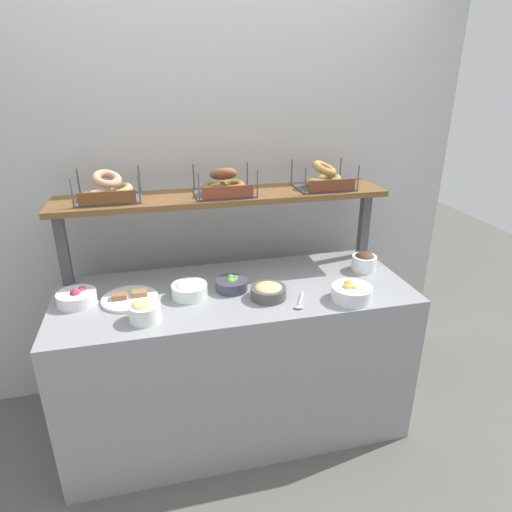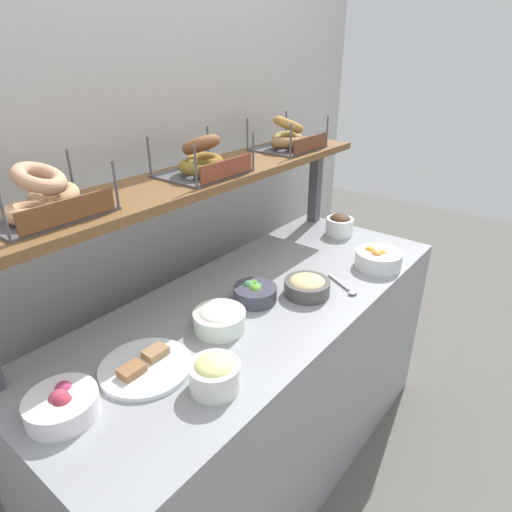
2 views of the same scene
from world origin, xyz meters
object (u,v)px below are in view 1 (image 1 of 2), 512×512
Objects in this scene: bagel_basket_cinnamon_raisin at (224,185)px; serving_plate_white at (130,298)px; bagel_basket_sesame at (108,190)px; bowl_hummus at (268,291)px; serving_spoon_near_plate at (300,303)px; bowl_chocolate_spread at (364,261)px; bowl_veggie_mix at (232,284)px; bowl_cream_cheese at (189,289)px; bagel_basket_everything at (324,179)px; bowl_fruit_salad at (351,292)px; bowl_egg_salad at (145,310)px; bowl_beet_salad at (77,297)px.

serving_plate_white is at bearing -154.78° from bagel_basket_cinnamon_raisin.
bagel_basket_sesame reaches higher than serving_plate_white.
serving_spoon_near_plate is at bearing -38.57° from bowl_hummus.
bagel_basket_cinnamon_raisin reaches higher than serving_spoon_near_plate.
serving_spoon_near_plate is (-0.47, -0.29, -0.04)m from bowl_chocolate_spread.
bowl_veggie_mix is 1.00× the size of serving_spoon_near_plate.
bowl_chocolate_spread is 0.87m from bagel_basket_cinnamon_raisin.
bagel_basket_everything is at bearing 19.83° from bowl_cream_cheese.
bowl_fruit_salad is (0.54, -0.24, 0.01)m from bowl_veggie_mix.
bowl_hummus is at bearing 7.30° from bowl_egg_salad.
serving_plate_white is 1.66× the size of serving_spoon_near_plate.
bowl_cream_cheese is 0.29m from serving_plate_white.
bowl_beet_salad is 0.60× the size of bagel_basket_everything.
bowl_hummus is at bearing 163.84° from bowl_fruit_salad.
serving_spoon_near_plate is at bearing -120.31° from bagel_basket_everything.
serving_plate_white is 0.88× the size of bagel_basket_everything.
bowl_fruit_salad reaches higher than serving_spoon_near_plate.
bowl_egg_salad reaches higher than bowl_veggie_mix.
bowl_cream_cheese reaches higher than serving_plate_white.
bowl_veggie_mix is 0.88× the size of bowl_beet_salad.
bowl_beet_salad is 0.91m from bagel_basket_cinnamon_raisin.
bowl_chocolate_spread reaches higher than bowl_cream_cheese.
bowl_cream_cheese reaches higher than bowl_beet_salad.
bagel_basket_cinnamon_raisin is (-0.74, 0.19, 0.43)m from bowl_chocolate_spread.
bowl_fruit_salad is at bearing -16.16° from bowl_hummus.
bowl_chocolate_spread is 0.56m from serving_spoon_near_plate.
bagel_basket_sesame reaches higher than bowl_egg_salad.
serving_plate_white is 0.82m from serving_spoon_near_plate.
serving_plate_white is at bearing 108.65° from bowl_egg_salad.
bowl_hummus is 0.91m from bowl_beet_salad.
serving_plate_white is at bearing 179.37° from bowl_veggie_mix.
bowl_cream_cheese is at bearing 163.98° from bowl_fruit_salad.
bowl_egg_salad reaches higher than serving_spoon_near_plate.
bowl_beet_salad is 1.40m from bagel_basket_everything.
bowl_hummus is (0.16, -0.13, 0.00)m from bowl_veggie_mix.
bowl_chocolate_spread is at bearing 4.62° from bowl_veggie_mix.
bowl_veggie_mix is 0.74m from bowl_beet_salad.
bowl_cream_cheese reaches higher than serving_spoon_near_plate.
bowl_beet_salad is (-1.50, -0.03, -0.02)m from bowl_chocolate_spread.
bowl_fruit_salad is 0.84m from bagel_basket_cinnamon_raisin.
bowl_veggie_mix is at bearing 155.96° from bowl_fruit_salad.
bowl_fruit_salad is at bearing -16.02° from bowl_cream_cheese.
bowl_veggie_mix is at bearing -175.38° from bowl_chocolate_spread.
bagel_basket_everything is (1.07, 0.25, 0.47)m from serving_plate_white.
bowl_chocolate_spread is at bearing -9.36° from bagel_basket_sesame.
bowl_hummus reaches higher than serving_spoon_near_plate.
bowl_cream_cheese is 0.57m from bagel_basket_cinnamon_raisin.
bagel_basket_sesame reaches higher than bowl_veggie_mix.
bowl_cream_cheese is 0.63m from bagel_basket_sesame.
bowl_chocolate_spread is 0.50× the size of serving_plate_white.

